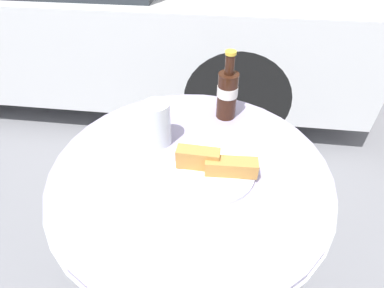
# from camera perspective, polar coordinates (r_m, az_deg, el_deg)

# --- Properties ---
(ground_plane) EXTENTS (30.00, 30.00, 0.00)m
(ground_plane) POSITION_cam_1_polar(r_m,az_deg,el_deg) (1.42, -0.21, -25.29)
(ground_plane) COLOR slate
(bistro_table) EXTENTS (0.77, 0.77, 0.71)m
(bistro_table) POSITION_cam_1_polar(r_m,az_deg,el_deg) (0.92, -0.30, -10.53)
(bistro_table) COLOR #B7B7BC
(bistro_table) RESTS_ON ground_plane
(cola_bottle_left) EXTENTS (0.07, 0.07, 0.22)m
(cola_bottle_left) POSITION_cam_1_polar(r_m,az_deg,el_deg) (0.96, 6.74, 9.69)
(cola_bottle_left) COLOR #33190F
(cola_bottle_left) RESTS_ON bistro_table
(drinking_glass) EXTENTS (0.08, 0.08, 0.13)m
(drinking_glass) POSITION_cam_1_polar(r_m,az_deg,el_deg) (0.87, -6.56, 3.59)
(drinking_glass) COLOR silver
(drinking_glass) RESTS_ON bistro_table
(lunch_plate_near) EXTENTS (0.22, 0.22, 0.07)m
(lunch_plate_near) POSITION_cam_1_polar(r_m,az_deg,el_deg) (0.79, 4.16, -4.50)
(lunch_plate_near) COLOR white
(lunch_plate_near) RESTS_ON bistro_table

